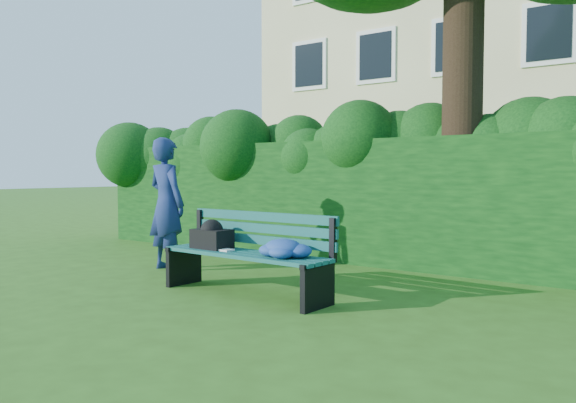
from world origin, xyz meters
The scene contains 5 objects.
ground centered at (0.00, 0.00, 0.00)m, with size 80.00×80.00×0.00m, color #315918.
apartment_building centered at (0.00, 13.99, 6.00)m, with size 16.00×8.08×12.00m.
hedge centered at (0.00, 2.20, 0.90)m, with size 10.00×1.00×1.80m.
park_bench centered at (0.42, -0.67, 0.50)m, with size 2.07×0.64×0.89m.
man_reading centered at (-1.54, -0.10, 0.90)m, with size 0.66×0.43×1.80m, color navy.
Camera 1 is at (4.30, -5.28, 1.33)m, focal length 35.00 mm.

